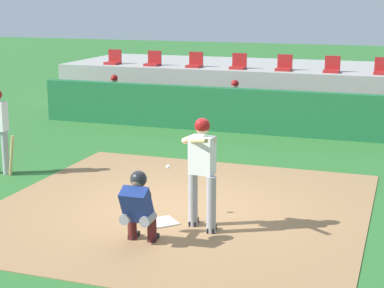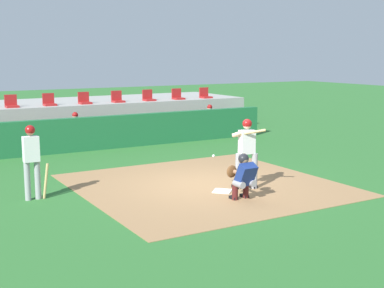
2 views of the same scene
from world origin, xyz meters
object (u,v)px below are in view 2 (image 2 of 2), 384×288
object	(u,v)px
stadium_seat_7	(178,96)
batter_at_plate	(246,149)
dugout_player_2	(211,119)
home_plate	(222,191)
stadium_seat_8	(205,95)
stadium_seat_4	(85,101)
catcher_crouched	(243,175)
stadium_seat_6	(149,98)
stadium_seat_2	(11,104)
dugout_player_1	(77,129)
stadium_seat_5	(118,99)
stadium_seat_3	(49,102)
on_deck_batter	(32,157)

from	to	relation	value
stadium_seat_7	batter_at_plate	bearing A→B (deg)	-109.60
dugout_player_2	home_plate	bearing A→B (deg)	-120.66
stadium_seat_8	stadium_seat_4	bearing A→B (deg)	180.00
home_plate	stadium_seat_7	world-z (taller)	stadium_seat_7
catcher_crouched	stadium_seat_8	xyz separation A→B (m)	(5.79, 11.06, 0.93)
stadium_seat_6	stadium_seat_8	distance (m)	2.89
dugout_player_2	stadium_seat_4	size ratio (longest dim) A/B	2.71
batter_at_plate	stadium_seat_2	bearing A→B (deg)	109.29
batter_at_plate	dugout_player_1	world-z (taller)	batter_at_plate
stadium_seat_2	batter_at_plate	bearing A→B (deg)	-70.71
home_plate	catcher_crouched	bearing A→B (deg)	-90.84
home_plate	stadium_seat_2	size ratio (longest dim) A/B	0.92
catcher_crouched	stadium_seat_4	bearing A→B (deg)	89.93
home_plate	stadium_seat_7	distance (m)	11.17
dugout_player_2	stadium_seat_4	world-z (taller)	stadium_seat_4
stadium_seat_4	stadium_seat_7	xyz separation A→B (m)	(4.33, 0.00, 0.00)
stadium_seat_5	stadium_seat_8	size ratio (longest dim) A/B	1.00
stadium_seat_2	stadium_seat_6	size ratio (longest dim) A/B	1.00
dugout_player_2	stadium_seat_6	bearing A→B (deg)	133.62
dugout_player_2	stadium_seat_3	bearing A→B (deg)	162.03
batter_at_plate	stadium_seat_3	world-z (taller)	stadium_seat_3
stadium_seat_5	batter_at_plate	bearing A→B (deg)	-94.22
on_deck_batter	stadium_seat_8	bearing A→B (deg)	40.29
stadium_seat_3	stadium_seat_4	distance (m)	1.44
home_plate	dugout_player_1	distance (m)	8.24
stadium_seat_4	catcher_crouched	bearing A→B (deg)	-90.07
on_deck_batter	stadium_seat_7	distance (m)	12.10
stadium_seat_7	stadium_seat_3	bearing A→B (deg)	180.00
dugout_player_2	stadium_seat_2	xyz separation A→B (m)	(-7.72, 2.03, 0.86)
home_plate	stadium_seat_2	bearing A→B (deg)	105.84
stadium_seat_6	stadium_seat_8	world-z (taller)	same
on_deck_batter	stadium_seat_2	bearing A→B (deg)	80.86
home_plate	stadium_seat_7	size ratio (longest dim) A/B	0.92
dugout_player_2	stadium_seat_7	xyz separation A→B (m)	(-0.49, 2.03, 0.86)
catcher_crouched	home_plate	bearing A→B (deg)	89.16
home_plate	stadium_seat_4	size ratio (longest dim) A/B	0.92
batter_at_plate	stadium_seat_6	size ratio (longest dim) A/B	3.76
catcher_crouched	dugout_player_2	xyz separation A→B (m)	(4.84, 9.03, 0.07)
stadium_seat_7	stadium_seat_5	bearing A→B (deg)	180.00
stadium_seat_2	home_plate	bearing A→B (deg)	-74.16
batter_at_plate	stadium_seat_8	size ratio (longest dim) A/B	3.76
stadium_seat_8	stadium_seat_6	bearing A→B (deg)	180.00
stadium_seat_2	stadium_seat_8	size ratio (longest dim) A/B	1.00
on_deck_batter	stadium_seat_2	xyz separation A→B (m)	(1.37, 8.51, 0.51)
catcher_crouched	on_deck_batter	bearing A→B (deg)	148.95
catcher_crouched	dugout_player_2	world-z (taller)	dugout_player_2
catcher_crouched	stadium_seat_4	world-z (taller)	stadium_seat_4
dugout_player_2	catcher_crouched	bearing A→B (deg)	-118.19
stadium_seat_8	catcher_crouched	bearing A→B (deg)	-117.63
stadium_seat_8	stadium_seat_3	bearing A→B (deg)	180.00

